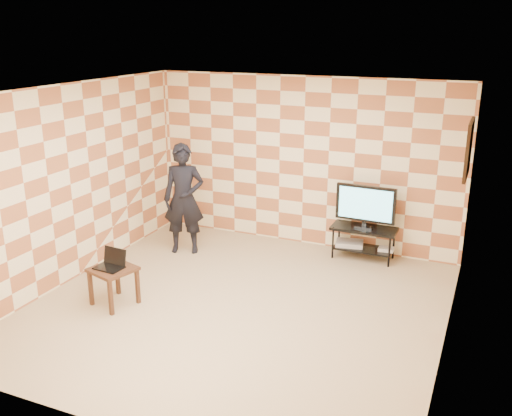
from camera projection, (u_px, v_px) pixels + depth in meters
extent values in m
plane|color=tan|center=(237.00, 307.00, 7.24)|extent=(5.00, 5.00, 0.00)
cube|color=#F9EBBB|center=(304.00, 162.00, 9.02)|extent=(5.00, 0.02, 2.70)
cube|color=#F9EBBB|center=(106.00, 291.00, 4.64)|extent=(5.00, 0.02, 2.70)
cube|color=#F9EBBB|center=(71.00, 184.00, 7.77)|extent=(0.02, 5.00, 2.70)
cube|color=#F9EBBB|center=(455.00, 235.00, 5.89)|extent=(0.02, 5.00, 2.70)
cube|color=white|center=(235.00, 92.00, 6.42)|extent=(5.00, 5.00, 0.02)
cube|color=black|center=(469.00, 149.00, 7.07)|extent=(0.04, 0.72, 0.72)
cube|color=black|center=(469.00, 149.00, 7.07)|extent=(0.04, 0.03, 0.68)
cube|color=black|center=(469.00, 149.00, 7.07)|extent=(0.04, 0.68, 0.03)
cube|color=black|center=(364.00, 229.00, 8.63)|extent=(0.98, 0.44, 0.04)
cube|color=black|center=(363.00, 248.00, 8.73)|extent=(0.88, 0.39, 0.03)
cylinder|color=black|center=(333.00, 243.00, 8.71)|extent=(0.03, 0.03, 0.50)
cylinder|color=black|center=(339.00, 235.00, 9.01)|extent=(0.03, 0.03, 0.50)
cylinder|color=black|center=(389.00, 251.00, 8.38)|extent=(0.03, 0.03, 0.50)
cylinder|color=black|center=(394.00, 243.00, 8.69)|extent=(0.03, 0.03, 0.50)
cube|color=black|center=(364.00, 227.00, 8.62)|extent=(0.27, 0.18, 0.03)
cube|color=black|center=(364.00, 223.00, 8.60)|extent=(0.07, 0.05, 0.08)
cube|color=black|center=(366.00, 204.00, 8.51)|extent=(0.90, 0.09, 0.55)
cube|color=#66CCE1|center=(365.00, 204.00, 8.48)|extent=(0.81, 0.04, 0.47)
cube|color=#B3B3B5|center=(349.00, 243.00, 8.80)|extent=(0.46, 0.36, 0.07)
cube|color=silver|center=(386.00, 249.00, 8.59)|extent=(0.24, 0.18, 0.05)
cube|color=#371E0F|center=(113.00, 269.00, 7.19)|extent=(0.62, 0.62, 0.04)
cube|color=#371E0F|center=(91.00, 288.00, 7.24)|extent=(0.06, 0.06, 0.46)
cube|color=#371E0F|center=(118.00, 278.00, 7.55)|extent=(0.06, 0.06, 0.46)
cube|color=#371E0F|center=(111.00, 298.00, 6.99)|extent=(0.06, 0.06, 0.46)
cube|color=#371E0F|center=(138.00, 287.00, 7.29)|extent=(0.06, 0.06, 0.46)
cube|color=black|center=(109.00, 268.00, 7.17)|extent=(0.37, 0.27, 0.02)
cube|color=black|center=(115.00, 256.00, 7.24)|extent=(0.35, 0.09, 0.22)
imported|color=black|center=(184.00, 199.00, 8.79)|extent=(0.74, 0.61, 1.73)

